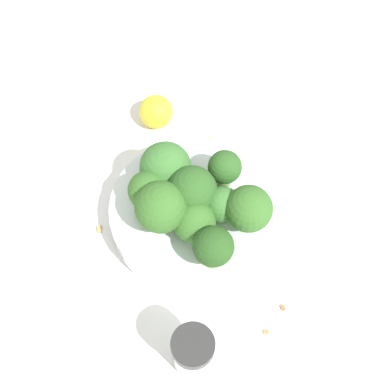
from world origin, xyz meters
TOP-DOWN VIEW (x-y plane):
  - ground_plane at (0.00, 0.00)m, footprint 3.00×3.00m
  - bowl at (0.00, 0.00)m, footprint 0.17×0.17m
  - broccoli_floret_0 at (-0.00, -0.00)m, footprint 0.05×0.05m
  - broccoli_floret_1 at (-0.02, -0.04)m, footprint 0.05×0.05m
  - broccoli_floret_2 at (0.00, 0.03)m, footprint 0.04×0.04m
  - broccoli_floret_3 at (0.01, -0.04)m, footprint 0.04×0.04m
  - broccoli_floret_4 at (0.03, -0.02)m, footprint 0.05×0.05m
  - broccoli_floret_5 at (0.03, 0.01)m, footprint 0.04×0.04m
  - broccoli_floret_6 at (-0.00, 0.06)m, footprint 0.05×0.05m
  - broccoli_floret_7 at (-0.04, 0.02)m, footprint 0.04×0.04m
  - broccoli_floret_8 at (0.05, 0.04)m, footprint 0.04×0.04m
  - pepper_shaker at (0.14, 0.05)m, footprint 0.04×0.04m
  - lemon_wedge at (-0.11, -0.09)m, footprint 0.04×0.04m
  - almond_crumb_0 at (-0.11, -0.02)m, footprint 0.01×0.00m
  - almond_crumb_1 at (0.09, 0.11)m, footprint 0.01×0.01m
  - almond_crumb_2 at (0.06, 0.12)m, footprint 0.01×0.01m
  - almond_crumb_3 at (0.04, -0.09)m, footprint 0.01×0.01m

SIDE VIEW (x-z plane):
  - ground_plane at x=0.00m, z-range 0.00..0.00m
  - almond_crumb_1 at x=0.09m, z-range 0.00..0.01m
  - almond_crumb_0 at x=-0.11m, z-range 0.00..0.01m
  - almond_crumb_2 at x=0.06m, z-range 0.00..0.01m
  - almond_crumb_3 at x=0.04m, z-range 0.00..0.01m
  - bowl at x=0.00m, z-range 0.00..0.03m
  - lemon_wedge at x=-0.11m, z-range 0.00..0.04m
  - pepper_shaker at x=0.14m, z-range 0.00..0.07m
  - broccoli_floret_2 at x=0.00m, z-range 0.04..0.08m
  - broccoli_floret_5 at x=0.03m, z-range 0.03..0.08m
  - broccoli_floret_3 at x=0.01m, z-range 0.04..0.08m
  - broccoli_floret_1 at x=-0.02m, z-range 0.03..0.09m
  - broccoli_floret_7 at x=-0.04m, z-range 0.04..0.09m
  - broccoli_floret_8 at x=0.05m, z-range 0.04..0.09m
  - broccoli_floret_6 at x=0.00m, z-range 0.04..0.09m
  - broccoli_floret_0 at x=0.00m, z-range 0.04..0.10m
  - broccoli_floret_4 at x=0.03m, z-range 0.04..0.10m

